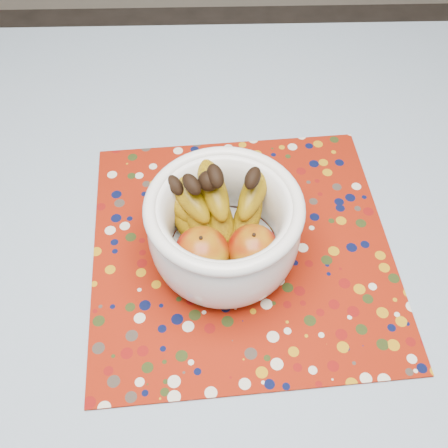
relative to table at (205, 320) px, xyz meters
name	(u,v)px	position (x,y,z in m)	size (l,w,h in m)	color
table	(205,320)	(0.00, 0.00, 0.00)	(1.20, 1.20, 0.75)	brown
tablecloth	(203,295)	(0.00, 0.00, 0.08)	(1.32, 1.32, 0.01)	slate
placemat	(242,248)	(0.06, 0.07, 0.09)	(0.44, 0.44, 0.00)	maroon
fruit_bowl	(219,222)	(0.02, 0.07, 0.16)	(0.23, 0.21, 0.16)	white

